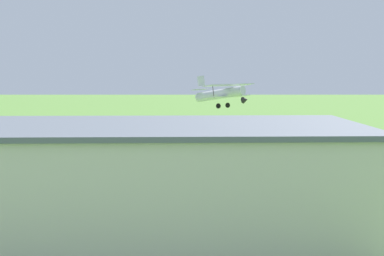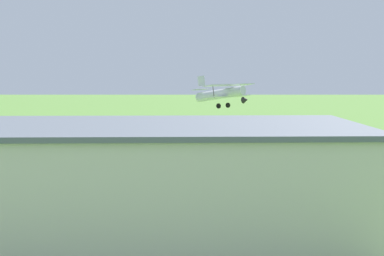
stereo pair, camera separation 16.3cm
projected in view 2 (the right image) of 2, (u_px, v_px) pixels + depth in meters
name	position (u px, v px, depth m)	size (l,w,h in m)	color
ground_plane	(194.00, 161.00, 74.60)	(400.00, 400.00, 0.00)	#568438
hangar	(116.00, 180.00, 40.72)	(34.76, 16.52, 7.83)	beige
biplane	(222.00, 93.00, 72.84)	(8.17, 8.14, 4.06)	silver
person_beside_truck	(302.00, 178.00, 58.46)	(0.45, 0.45, 1.62)	#B23333
person_by_parked_cars	(5.00, 180.00, 57.12)	(0.53, 0.53, 1.62)	#3F3F47
person_at_fence_line	(47.00, 180.00, 57.54)	(0.53, 0.53, 1.55)	beige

